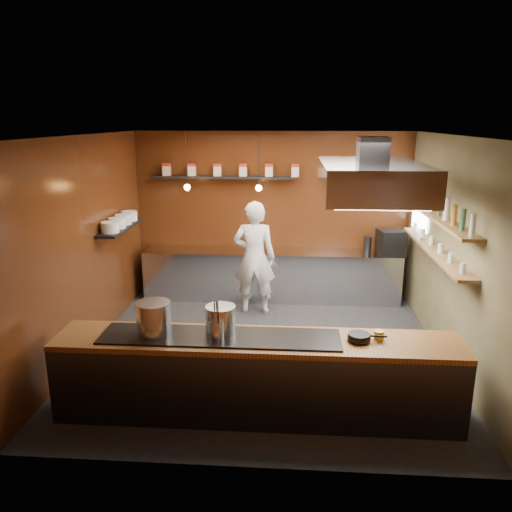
# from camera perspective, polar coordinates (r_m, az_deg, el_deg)

# --- Properties ---
(floor) EXTENTS (5.00, 5.00, 0.00)m
(floor) POSITION_cam_1_polar(r_m,az_deg,el_deg) (7.28, 0.98, -10.71)
(floor) COLOR black
(floor) RESTS_ON ground
(back_wall) EXTENTS (5.00, 0.00, 5.00)m
(back_wall) POSITION_cam_1_polar(r_m,az_deg,el_deg) (9.20, 1.89, 4.71)
(back_wall) COLOR black
(back_wall) RESTS_ON ground
(left_wall) EXTENTS (0.00, 5.00, 5.00)m
(left_wall) POSITION_cam_1_polar(r_m,az_deg,el_deg) (7.32, -18.89, 1.10)
(left_wall) COLOR black
(left_wall) RESTS_ON ground
(right_wall) EXTENTS (0.00, 5.00, 5.00)m
(right_wall) POSITION_cam_1_polar(r_m,az_deg,el_deg) (7.08, 21.68, 0.37)
(right_wall) COLOR #4D482C
(right_wall) RESTS_ON ground
(ceiling) EXTENTS (5.00, 5.00, 0.00)m
(ceiling) POSITION_cam_1_polar(r_m,az_deg,el_deg) (6.54, 1.11, 13.61)
(ceiling) COLOR silver
(ceiling) RESTS_ON back_wall
(window_pane) EXTENTS (0.00, 1.00, 1.00)m
(window_pane) POSITION_cam_1_polar(r_m,az_deg,el_deg) (8.59, 18.33, 5.89)
(window_pane) COLOR white
(window_pane) RESTS_ON right_wall
(prep_counter) EXTENTS (4.60, 0.65, 0.90)m
(prep_counter) POSITION_cam_1_polar(r_m,az_deg,el_deg) (9.13, 1.75, -2.16)
(prep_counter) COLOR silver
(prep_counter) RESTS_ON floor
(pass_counter) EXTENTS (4.40, 0.72, 0.94)m
(pass_counter) POSITION_cam_1_polar(r_m,az_deg,el_deg) (5.65, 0.04, -13.59)
(pass_counter) COLOR #38383D
(pass_counter) RESTS_ON floor
(tin_shelf) EXTENTS (2.60, 0.26, 0.04)m
(tin_shelf) POSITION_cam_1_polar(r_m,az_deg,el_deg) (9.03, -3.89, 8.98)
(tin_shelf) COLOR black
(tin_shelf) RESTS_ON back_wall
(plate_shelf) EXTENTS (0.30, 1.40, 0.04)m
(plate_shelf) POSITION_cam_1_polar(r_m,az_deg,el_deg) (8.16, -15.22, 3.17)
(plate_shelf) COLOR black
(plate_shelf) RESTS_ON left_wall
(bottle_shelf_upper) EXTENTS (0.26, 2.80, 0.04)m
(bottle_shelf_upper) POSITION_cam_1_polar(r_m,az_deg,el_deg) (7.23, 20.10, 4.23)
(bottle_shelf_upper) COLOR olive
(bottle_shelf_upper) RESTS_ON right_wall
(bottle_shelf_lower) EXTENTS (0.26, 2.80, 0.04)m
(bottle_shelf_lower) POSITION_cam_1_polar(r_m,az_deg,el_deg) (7.33, 19.77, 0.62)
(bottle_shelf_lower) COLOR olive
(bottle_shelf_lower) RESTS_ON right_wall
(extractor_hood) EXTENTS (1.20, 2.00, 0.72)m
(extractor_hood) POSITION_cam_1_polar(r_m,az_deg,el_deg) (6.24, 13.02, 8.58)
(extractor_hood) COLOR #38383D
(extractor_hood) RESTS_ON ceiling
(pendant_left) EXTENTS (0.10, 0.10, 0.95)m
(pendant_left) POSITION_cam_1_polar(r_m,az_deg,el_deg) (8.48, -7.89, 8.13)
(pendant_left) COLOR black
(pendant_left) RESTS_ON ceiling
(pendant_right) EXTENTS (0.10, 0.10, 0.95)m
(pendant_right) POSITION_cam_1_polar(r_m,az_deg,el_deg) (8.31, 0.31, 8.13)
(pendant_right) COLOR black
(pendant_right) RESTS_ON ceiling
(storage_tins) EXTENTS (2.43, 0.13, 0.22)m
(storage_tins) POSITION_cam_1_polar(r_m,az_deg,el_deg) (9.00, -2.95, 9.82)
(storage_tins) COLOR beige
(storage_tins) RESTS_ON tin_shelf
(plate_stacks) EXTENTS (0.26, 1.16, 0.16)m
(plate_stacks) POSITION_cam_1_polar(r_m,az_deg,el_deg) (8.14, -15.27, 3.85)
(plate_stacks) COLOR silver
(plate_stacks) RESTS_ON plate_shelf
(bottles) EXTENTS (0.06, 2.66, 0.24)m
(bottles) POSITION_cam_1_polar(r_m,az_deg,el_deg) (7.21, 20.21, 5.32)
(bottles) COLOR silver
(bottles) RESTS_ON bottle_shelf_upper
(wine_glasses) EXTENTS (0.07, 2.37, 0.13)m
(wine_glasses) POSITION_cam_1_polar(r_m,az_deg,el_deg) (7.31, 19.83, 1.27)
(wine_glasses) COLOR silver
(wine_glasses) RESTS_ON bottle_shelf_lower
(stockpot_large) EXTENTS (0.39, 0.39, 0.36)m
(stockpot_large) POSITION_cam_1_polar(r_m,az_deg,el_deg) (5.55, -11.62, -6.99)
(stockpot_large) COLOR silver
(stockpot_large) RESTS_ON pass_counter
(stockpot_small) EXTENTS (0.42, 0.42, 0.31)m
(stockpot_small) POSITION_cam_1_polar(r_m,az_deg,el_deg) (5.48, -4.07, -7.26)
(stockpot_small) COLOR silver
(stockpot_small) RESTS_ON pass_counter
(utensil_crock) EXTENTS (0.17, 0.17, 0.21)m
(utensil_crock) POSITION_cam_1_polar(r_m,az_deg,el_deg) (5.37, -4.51, -8.40)
(utensil_crock) COLOR silver
(utensil_crock) RESTS_ON pass_counter
(frying_pan) EXTENTS (0.42, 0.25, 0.06)m
(frying_pan) POSITION_cam_1_polar(r_m,az_deg,el_deg) (5.48, 11.74, -9.00)
(frying_pan) COLOR black
(frying_pan) RESTS_ON pass_counter
(butter_jar) EXTENTS (0.14, 0.14, 0.10)m
(butter_jar) POSITION_cam_1_polar(r_m,az_deg,el_deg) (5.57, 13.87, -8.75)
(butter_jar) COLOR gold
(butter_jar) RESTS_ON pass_counter
(espresso_machine) EXTENTS (0.51, 0.49, 0.44)m
(espresso_machine) POSITION_cam_1_polar(r_m,az_deg,el_deg) (9.05, 15.18, 1.53)
(espresso_machine) COLOR black
(espresso_machine) RESTS_ON prep_counter
(chef) EXTENTS (0.70, 0.47, 1.92)m
(chef) POSITION_cam_1_polar(r_m,az_deg,el_deg) (8.34, -0.19, -0.21)
(chef) COLOR white
(chef) RESTS_ON floor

